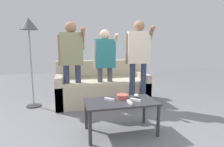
# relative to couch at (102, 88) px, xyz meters

# --- Properties ---
(ground_plane) EXTENTS (12.00, 12.00, 0.00)m
(ground_plane) POSITION_rel_couch_xyz_m (0.17, -1.49, -0.31)
(ground_plane) COLOR slate
(couch) EXTENTS (1.86, 0.85, 0.86)m
(couch) POSITION_rel_couch_xyz_m (0.00, 0.00, 0.00)
(couch) COLOR #B7A88E
(couch) RESTS_ON ground
(coffee_table) EXTENTS (0.96, 0.52, 0.45)m
(coffee_table) POSITION_rel_couch_xyz_m (-0.01, -1.44, 0.09)
(coffee_table) COLOR #2D2D33
(coffee_table) RESTS_ON ground
(snack_bowl) EXTENTS (0.17, 0.17, 0.06)m
(snack_bowl) POSITION_rel_couch_xyz_m (0.04, -1.35, 0.17)
(snack_bowl) COLOR #B24C47
(snack_bowl) RESTS_ON coffee_table
(game_remote_nunchuk) EXTENTS (0.06, 0.09, 0.05)m
(game_remote_nunchuk) POSITION_rel_couch_xyz_m (0.26, -1.32, 0.17)
(game_remote_nunchuk) COLOR white
(game_remote_nunchuk) RESTS_ON coffee_table
(floor_lamp) EXTENTS (0.34, 0.34, 1.70)m
(floor_lamp) POSITION_rel_couch_xyz_m (-1.36, 0.02, 1.16)
(floor_lamp) COLOR #2D2D33
(floor_lamp) RESTS_ON ground
(player_left) EXTENTS (0.47, 0.37, 1.61)m
(player_left) POSITION_rel_couch_xyz_m (-0.61, -0.32, 0.71)
(player_left) COLOR #2D3856
(player_left) RESTS_ON ground
(player_center) EXTENTS (0.45, 0.31, 1.48)m
(player_center) POSITION_rel_couch_xyz_m (0.00, -0.35, 0.63)
(player_center) COLOR #47474C
(player_center) RESTS_ON ground
(player_right) EXTENTS (0.48, 0.43, 1.65)m
(player_right) POSITION_rel_couch_xyz_m (0.61, -0.50, 0.73)
(player_right) COLOR #2D3856
(player_right) RESTS_ON ground
(game_remote_wand_near) EXTENTS (0.13, 0.15, 0.03)m
(game_remote_wand_near) POSITION_rel_couch_xyz_m (0.18, -1.49, 0.16)
(game_remote_wand_near) COLOR white
(game_remote_wand_near) RESTS_ON coffee_table
(game_remote_wand_far) EXTENTS (0.04, 0.16, 0.03)m
(game_remote_wand_far) POSITION_rel_couch_xyz_m (0.07, -1.58, 0.16)
(game_remote_wand_far) COLOR white
(game_remote_wand_far) RESTS_ON coffee_table
(game_remote_wand_spare) EXTENTS (0.13, 0.13, 0.03)m
(game_remote_wand_spare) POSITION_rel_couch_xyz_m (-0.15, -1.38, 0.16)
(game_remote_wand_spare) COLOR white
(game_remote_wand_spare) RESTS_ON coffee_table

